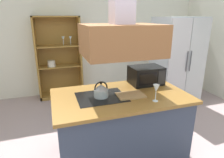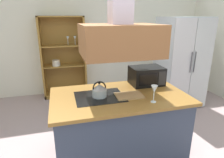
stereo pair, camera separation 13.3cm
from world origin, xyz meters
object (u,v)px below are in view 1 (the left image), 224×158
(microwave, at_px, (146,75))
(wine_glass_on_counter, at_px, (156,89))
(cutting_board, at_px, (131,95))
(dish_cabinet, at_px, (59,62))
(kettle, at_px, (101,91))
(refrigerator, at_px, (176,62))

(microwave, distance_m, wine_glass_on_counter, 0.63)
(cutting_board, relative_size, microwave, 0.74)
(dish_cabinet, xyz_separation_m, kettle, (0.35, -2.45, 0.16))
(refrigerator, distance_m, dish_cabinet, 2.64)
(kettle, xyz_separation_m, microwave, (0.76, 0.28, 0.04))
(microwave, bearing_deg, kettle, -159.70)
(wine_glass_on_counter, bearing_deg, refrigerator, 48.11)
(dish_cabinet, bearing_deg, refrigerator, -26.15)
(dish_cabinet, bearing_deg, kettle, -81.80)
(kettle, height_order, microwave, microwave)
(dish_cabinet, xyz_separation_m, microwave, (1.11, -2.17, 0.20))
(refrigerator, height_order, dish_cabinet, dish_cabinet)
(dish_cabinet, distance_m, cutting_board, 2.63)
(cutting_board, bearing_deg, wine_glass_on_counter, -47.68)
(refrigerator, distance_m, kettle, 2.39)
(dish_cabinet, distance_m, kettle, 2.48)
(kettle, bearing_deg, wine_glass_on_counter, -29.09)
(microwave, xyz_separation_m, wine_glass_on_counter, (-0.18, -0.60, 0.02))
(microwave, height_order, wine_glass_on_counter, microwave)
(refrigerator, bearing_deg, cutting_board, -140.35)
(cutting_board, bearing_deg, kettle, 166.82)
(kettle, height_order, wine_glass_on_counter, wine_glass_on_counter)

